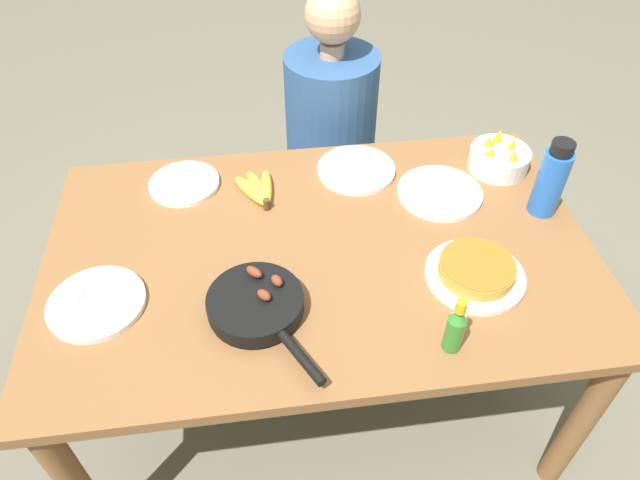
# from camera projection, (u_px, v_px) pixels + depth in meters

# --- Properties ---
(ground_plane) EXTENTS (14.00, 14.00, 0.00)m
(ground_plane) POSITION_uv_depth(u_px,v_px,m) (320.00, 386.00, 2.06)
(ground_plane) COLOR #666051
(dining_table) EXTENTS (1.50, 0.94, 0.71)m
(dining_table) POSITION_uv_depth(u_px,v_px,m) (320.00, 271.00, 1.63)
(dining_table) COLOR brown
(dining_table) RESTS_ON ground_plane
(banana_bunch) EXTENTS (0.13, 0.18, 0.04)m
(banana_bunch) POSITION_uv_depth(u_px,v_px,m) (258.00, 190.00, 1.71)
(banana_bunch) COLOR yellow
(banana_bunch) RESTS_ON dining_table
(skillet) EXTENTS (0.26, 0.37, 0.08)m
(skillet) POSITION_uv_depth(u_px,v_px,m) (257.00, 305.00, 1.38)
(skillet) COLOR black
(skillet) RESTS_ON dining_table
(frittata_plate_center) EXTENTS (0.26, 0.26, 0.06)m
(frittata_plate_center) POSITION_uv_depth(u_px,v_px,m) (476.00, 271.00, 1.47)
(frittata_plate_center) COLOR white
(frittata_plate_center) RESTS_ON dining_table
(empty_plate_near_front) EXTENTS (0.25, 0.25, 0.02)m
(empty_plate_near_front) POSITION_uv_depth(u_px,v_px,m) (440.00, 193.00, 1.72)
(empty_plate_near_front) COLOR white
(empty_plate_near_front) RESTS_ON dining_table
(empty_plate_far_left) EXTENTS (0.24, 0.24, 0.02)m
(empty_plate_far_left) POSITION_uv_depth(u_px,v_px,m) (97.00, 303.00, 1.41)
(empty_plate_far_left) COLOR white
(empty_plate_far_left) RESTS_ON dining_table
(empty_plate_far_right) EXTENTS (0.21, 0.21, 0.02)m
(empty_plate_far_right) POSITION_uv_depth(u_px,v_px,m) (184.00, 184.00, 1.75)
(empty_plate_far_right) COLOR white
(empty_plate_far_right) RESTS_ON dining_table
(empty_plate_mid_edge) EXTENTS (0.25, 0.25, 0.02)m
(empty_plate_mid_edge) POSITION_uv_depth(u_px,v_px,m) (356.00, 170.00, 1.80)
(empty_plate_mid_edge) COLOR white
(empty_plate_mid_edge) RESTS_ON dining_table
(fruit_bowl_mango) EXTENTS (0.19, 0.19, 0.11)m
(fruit_bowl_mango) POSITION_uv_depth(u_px,v_px,m) (499.00, 158.00, 1.79)
(fruit_bowl_mango) COLOR white
(fruit_bowl_mango) RESTS_ON dining_table
(water_bottle) EXTENTS (0.08, 0.08, 0.24)m
(water_bottle) POSITION_uv_depth(u_px,v_px,m) (551.00, 180.00, 1.60)
(water_bottle) COLOR blue
(water_bottle) RESTS_ON dining_table
(hot_sauce_bottle) EXTENTS (0.04, 0.04, 0.16)m
(hot_sauce_bottle) POSITION_uv_depth(u_px,v_px,m) (455.00, 328.00, 1.28)
(hot_sauce_bottle) COLOR #337F2D
(hot_sauce_bottle) RESTS_ON dining_table
(person_figure) EXTENTS (0.37, 0.37, 1.14)m
(person_figure) POSITION_uv_depth(u_px,v_px,m) (330.00, 160.00, 2.26)
(person_figure) COLOR black
(person_figure) RESTS_ON ground_plane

